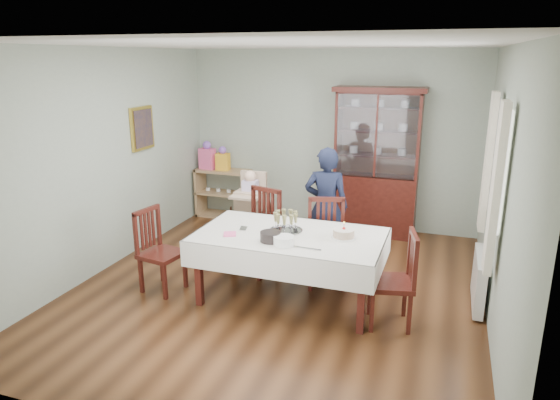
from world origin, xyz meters
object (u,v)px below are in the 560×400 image
at_px(dining_table, 290,266).
at_px(birthday_cake, 344,234).
at_px(china_cabinet, 377,160).
at_px(chair_far_left, 257,248).
at_px(chair_far_right, 326,260).
at_px(gift_bag_orange, 223,159).
at_px(champagne_tray, 286,225).
at_px(sideboard, 223,193).
at_px(chair_end_right, 391,298).
at_px(woman, 326,207).
at_px(gift_bag_pink, 207,157).
at_px(high_chair, 251,219).
at_px(chair_end_left, 162,267).

relative_size(dining_table, birthday_cake, 7.75).
relative_size(dining_table, china_cabinet, 0.92).
xyz_separation_m(chair_far_left, chair_far_right, (0.89, -0.07, -0.01)).
bearing_deg(china_cabinet, gift_bag_orange, 179.96).
xyz_separation_m(dining_table, champagne_tray, (-0.06, 0.06, 0.45)).
height_order(sideboard, chair_far_left, chair_far_left).
height_order(china_cabinet, chair_end_right, china_cabinet).
relative_size(dining_table, gift_bag_orange, 5.14).
xyz_separation_m(woman, gift_bag_orange, (-2.06, 1.35, 0.21)).
distance_m(chair_far_left, gift_bag_orange, 2.39).
distance_m(dining_table, gift_bag_orange, 3.19).
relative_size(china_cabinet, gift_bag_pink, 4.70).
bearing_deg(gift_bag_pink, chair_end_right, -38.53).
height_order(chair_far_right, champagne_tray, chair_far_right).
height_order(chair_end_right, high_chair, high_chair).
bearing_deg(woman, chair_end_right, 121.64).
bearing_deg(gift_bag_orange, gift_bag_pink, 180.00).
bearing_deg(chair_end_left, high_chair, -8.05).
bearing_deg(birthday_cake, dining_table, -172.91).
height_order(dining_table, high_chair, high_chair).
xyz_separation_m(chair_end_right, gift_bag_pink, (-3.33, 2.65, 0.72)).
bearing_deg(woman, china_cabinet, -112.97).
distance_m(high_chair, gift_bag_orange, 1.65).
distance_m(dining_table, chair_end_right, 1.14).
bearing_deg(gift_bag_orange, birthday_cake, -43.73).
relative_size(sideboard, high_chair, 0.81).
bearing_deg(chair_far_right, dining_table, -135.20).
bearing_deg(sideboard, champagne_tray, -52.02).
xyz_separation_m(chair_end_right, woman, (-0.99, 1.30, 0.47)).
bearing_deg(gift_bag_pink, chair_far_left, -49.45).
distance_m(chair_end_left, gift_bag_pink, 2.91).
xyz_separation_m(china_cabinet, gift_bag_pink, (-2.76, 0.00, -0.12)).
xyz_separation_m(dining_table, high_chair, (-0.96, 1.25, 0.05)).
xyz_separation_m(chair_end_left, chair_end_right, (2.57, 0.06, 0.01)).
relative_size(dining_table, woman, 1.32).
bearing_deg(dining_table, chair_end_left, -170.32).
height_order(chair_far_left, gift_bag_orange, gift_bag_orange).
height_order(chair_far_left, gift_bag_pink, gift_bag_pink).
height_order(woman, high_chair, woman).
relative_size(chair_far_right, high_chair, 0.90).
bearing_deg(woman, sideboard, -39.17).
bearing_deg(chair_far_right, birthday_cake, -73.61).
relative_size(chair_far_right, chair_end_left, 1.06).
bearing_deg(woman, chair_far_right, 98.98).
height_order(china_cabinet, chair_far_right, china_cabinet).
bearing_deg(high_chair, birthday_cake, -38.85).
bearing_deg(chair_end_left, chair_far_right, -56.22).
xyz_separation_m(sideboard, gift_bag_orange, (0.02, -0.02, 0.57)).
relative_size(dining_table, chair_far_left, 1.95).
xyz_separation_m(sideboard, woman, (2.08, -1.37, 0.36)).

